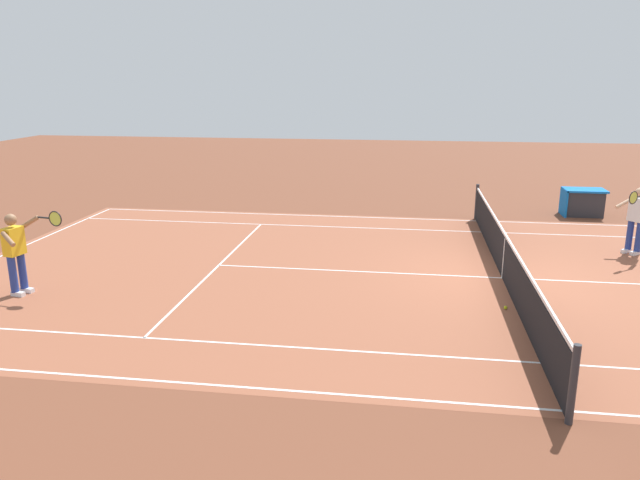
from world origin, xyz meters
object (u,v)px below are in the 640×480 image
tennis_player_far (636,217)px  equipment_cart_tarped (582,202)px  tennis_player_near (16,250)px  tennis_net (504,256)px  tennis_ball (506,308)px

tennis_player_far → equipment_cart_tarped: 4.36m
tennis_player_near → equipment_cart_tarped: 15.99m
tennis_player_near → tennis_player_far: same height
tennis_net → tennis_ball: tennis_net is taller
tennis_net → tennis_player_near: size_ratio=6.89×
tennis_net → tennis_player_far: size_ratio=6.89×
tennis_player_near → tennis_net: bearing=-166.0°
tennis_player_far → tennis_ball: size_ratio=25.71×
tennis_ball → equipment_cart_tarped: size_ratio=0.05×
tennis_player_far → tennis_player_near: bearing=20.2°
tennis_ball → equipment_cart_tarped: equipment_cart_tarped is taller
tennis_player_far → tennis_ball: 5.71m
tennis_player_near → equipment_cart_tarped: (-13.09, -9.17, -0.49)m
tennis_ball → tennis_player_near: bearing=3.2°
tennis_net → tennis_player_near: 10.05m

